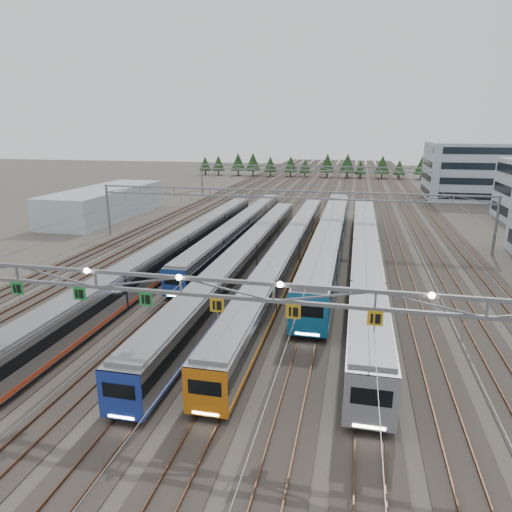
% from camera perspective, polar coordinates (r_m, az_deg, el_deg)
% --- Properties ---
extents(ground, '(400.00, 400.00, 0.00)m').
position_cam_1_polar(ground, '(30.60, -8.75, -16.68)').
color(ground, '#47423A').
rests_on(ground, ground).
extents(track_bed, '(54.00, 260.00, 5.42)m').
position_cam_1_polar(track_bed, '(125.24, 7.93, 8.70)').
color(track_bed, '#2D2823').
rests_on(track_bed, ground).
extents(train_a, '(2.65, 63.67, 3.45)m').
position_cam_1_polar(train_a, '(57.24, -9.63, 0.94)').
color(train_a, black).
rests_on(train_a, ground).
extents(train_b, '(2.55, 51.65, 3.31)m').
position_cam_1_polar(train_b, '(68.01, -1.99, 3.42)').
color(train_b, black).
rests_on(train_b, ground).
extents(train_c, '(2.68, 58.97, 3.48)m').
position_cam_1_polar(train_c, '(52.77, -1.30, -0.08)').
color(train_c, black).
rests_on(train_c, ground).
extents(train_d, '(2.67, 63.13, 3.47)m').
position_cam_1_polar(train_d, '(55.16, 4.09, 0.58)').
color(train_d, black).
rests_on(train_d, ground).
extents(train_e, '(3.19, 54.33, 4.16)m').
position_cam_1_polar(train_e, '(61.39, 9.22, 2.30)').
color(train_e, black).
rests_on(train_e, ground).
extents(train_f, '(2.95, 61.94, 3.85)m').
position_cam_1_polar(train_f, '(54.69, 13.47, 0.26)').
color(train_f, black).
rests_on(train_f, ground).
extents(gantry_near, '(56.36, 0.61, 8.08)m').
position_cam_1_polar(gantry_near, '(27.41, -9.54, -4.16)').
color(gantry_near, slate).
rests_on(gantry_near, ground).
extents(gantry_mid, '(56.36, 0.36, 8.00)m').
position_cam_1_polar(gantry_mid, '(65.48, 3.66, 6.91)').
color(gantry_mid, slate).
rests_on(gantry_mid, ground).
extents(gantry_far, '(56.36, 0.36, 8.00)m').
position_cam_1_polar(gantry_far, '(109.86, 7.36, 10.33)').
color(gantry_far, slate).
rests_on(gantry_far, ground).
extents(depot_bldg_north, '(22.00, 18.00, 13.17)m').
position_cam_1_polar(depot_bldg_north, '(121.32, 25.78, 9.52)').
color(depot_bldg_north, '#A2B6C1').
rests_on(depot_bldg_north, ground).
extents(west_shed, '(10.00, 30.00, 5.43)m').
position_cam_1_polar(west_shed, '(91.77, -18.32, 6.34)').
color(west_shed, '#A2B6C1').
rests_on(west_shed, ground).
extents(treeline, '(87.50, 5.60, 7.02)m').
position_cam_1_polar(treeline, '(162.22, 7.63, 11.23)').
color(treeline, '#332114').
rests_on(treeline, ground).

